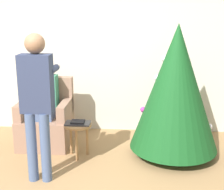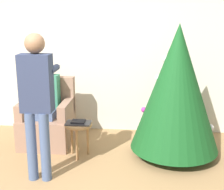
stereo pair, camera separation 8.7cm
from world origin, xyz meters
name	(u,v)px [view 1 (the left image)]	position (x,y,z in m)	size (l,w,h in m)	color
wall_back	(87,52)	(0.00, 2.23, 1.35)	(8.00, 0.06, 2.70)	beige
christmas_tree	(176,88)	(1.35, 1.26, 0.98)	(1.23, 1.23, 1.85)	brown
armchair	(46,122)	(-0.55, 1.53, 0.35)	(0.75, 0.75, 1.00)	#93705B
person_seated	(45,100)	(-0.55, 1.50, 0.70)	(0.36, 0.46, 1.27)	#475B84
person_standing	(37,96)	(-0.33, 0.47, 1.05)	(0.39, 0.57, 1.75)	#475B84
side_stool	(78,130)	(0.02, 1.10, 0.40)	(0.38, 0.38, 0.48)	#A37547
laptop	(78,123)	(0.02, 1.10, 0.49)	(0.35, 0.22, 0.02)	#38383D
book	(78,122)	(0.02, 1.10, 0.52)	(0.19, 0.15, 0.02)	black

